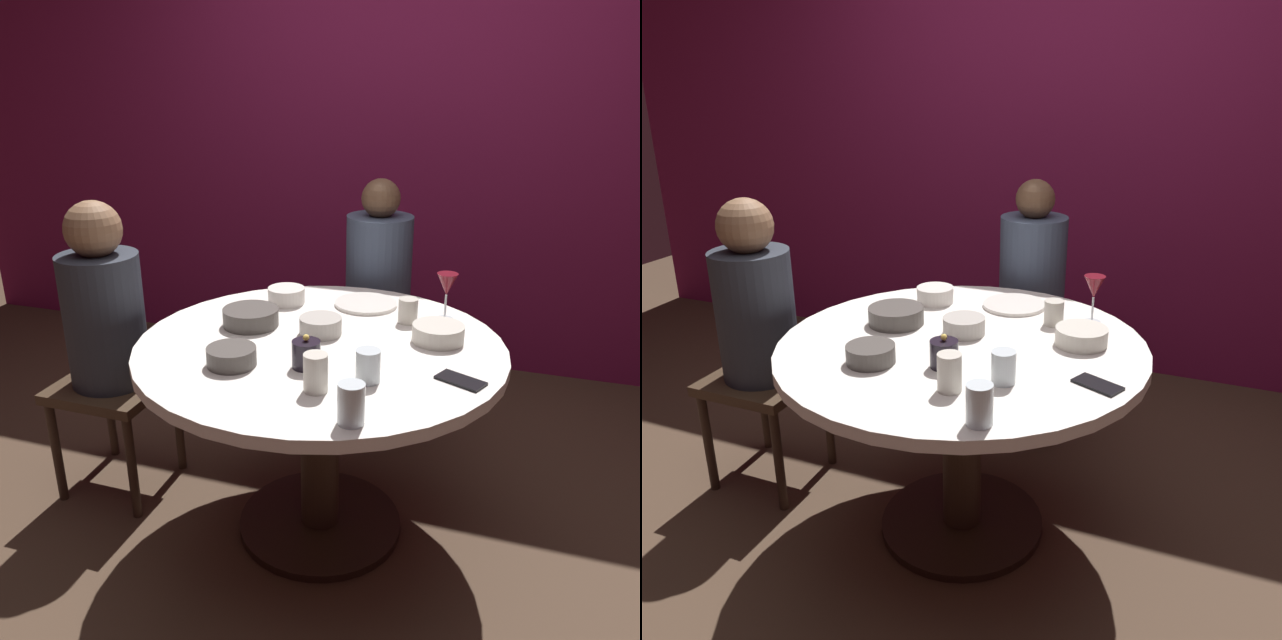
{
  "view_description": "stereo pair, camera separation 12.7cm",
  "coord_description": "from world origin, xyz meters",
  "views": [
    {
      "loc": [
        0.61,
        -1.85,
        1.57
      ],
      "look_at": [
        0.0,
        0.0,
        0.82
      ],
      "focal_mm": 35.49,
      "sensor_mm": 36.0,
      "label": 1
    },
    {
      "loc": [
        0.73,
        -1.8,
        1.57
      ],
      "look_at": [
        0.0,
        0.0,
        0.82
      ],
      "focal_mm": 35.49,
      "sensor_mm": 36.0,
      "label": 2
    }
  ],
  "objects": [
    {
      "name": "dinner_plate",
      "position": [
        0.05,
        0.41,
        0.75
      ],
      "size": [
        0.24,
        0.24,
        0.01
      ],
      "primitive_type": "cylinder",
      "color": "silver",
      "rests_on": "dining_table"
    },
    {
      "name": "cup_center_front",
      "position": [
        0.22,
        -0.23,
        0.79
      ],
      "size": [
        0.07,
        0.07,
        0.1
      ],
      "primitive_type": "cylinder",
      "color": "silver",
      "rests_on": "dining_table"
    },
    {
      "name": "wine_glass",
      "position": [
        0.37,
        0.34,
        0.87
      ],
      "size": [
        0.08,
        0.08,
        0.18
      ],
      "color": "silver",
      "rests_on": "dining_table"
    },
    {
      "name": "back_wall",
      "position": [
        0.0,
        1.68,
        1.3
      ],
      "size": [
        6.0,
        0.1,
        2.6
      ],
      "primitive_type": "cube",
      "color": "maroon",
      "rests_on": "ground"
    },
    {
      "name": "cup_near_candle",
      "position": [
        0.24,
        0.27,
        0.79
      ],
      "size": [
        0.07,
        0.07,
        0.09
      ],
      "primitive_type": "cylinder",
      "color": "beige",
      "rests_on": "dining_table"
    },
    {
      "name": "ground_plane",
      "position": [
        0.0,
        0.0,
        0.0
      ],
      "size": [
        8.0,
        8.0,
        0.0
      ],
      "primitive_type": "plane",
      "color": "#4C3828"
    },
    {
      "name": "bowl_rice_portion",
      "position": [
        -0.25,
        0.33,
        0.78
      ],
      "size": [
        0.14,
        0.14,
        0.06
      ],
      "primitive_type": "cylinder",
      "color": "silver",
      "rests_on": "dining_table"
    },
    {
      "name": "cup_by_left_diner",
      "position": [
        0.1,
        -0.34,
        0.8
      ],
      "size": [
        0.07,
        0.07,
        0.11
      ],
      "primitive_type": "cylinder",
      "color": "beige",
      "rests_on": "dining_table"
    },
    {
      "name": "bowl_small_white",
      "position": [
        0.37,
        0.13,
        0.77
      ],
      "size": [
        0.17,
        0.17,
        0.06
      ],
      "primitive_type": "cylinder",
      "color": "beige",
      "rests_on": "dining_table"
    },
    {
      "name": "candle_holder",
      "position": [
        0.02,
        -0.2,
        0.79
      ],
      "size": [
        0.09,
        0.09,
        0.11
      ],
      "color": "black",
      "rests_on": "dining_table"
    },
    {
      "name": "dining_table",
      "position": [
        0.0,
        0.0,
        0.57
      ],
      "size": [
        1.23,
        1.23,
        0.74
      ],
      "color": "white",
      "rests_on": "ground"
    },
    {
      "name": "bowl_salad_center",
      "position": [
        -0.02,
        0.07,
        0.77
      ],
      "size": [
        0.15,
        0.15,
        0.06
      ],
      "primitive_type": "cylinder",
      "color": "#B2ADA3",
      "rests_on": "dining_table"
    },
    {
      "name": "bowl_sauce_side",
      "position": [
        -0.2,
        -0.25,
        0.77
      ],
      "size": [
        0.15,
        0.15,
        0.06
      ],
      "primitive_type": "cylinder",
      "color": "#4C4742",
      "rests_on": "dining_table"
    },
    {
      "name": "cup_by_right_diner",
      "position": [
        0.24,
        -0.48,
        0.8
      ],
      "size": [
        0.07,
        0.07,
        0.11
      ],
      "primitive_type": "cylinder",
      "color": "silver",
      "rests_on": "dining_table"
    },
    {
      "name": "cell_phone",
      "position": [
        0.48,
        -0.15,
        0.75
      ],
      "size": [
        0.16,
        0.12,
        0.01
      ],
      "primitive_type": "cube",
      "rotation": [
        0.0,
        0.0,
        4.29
      ],
      "color": "black",
      "rests_on": "dining_table"
    },
    {
      "name": "seated_diner_left",
      "position": [
        -0.85,
        0.0,
        0.72
      ],
      "size": [
        0.4,
        0.4,
        1.17
      ],
      "rotation": [
        0.0,
        0.0,
        6.28
      ],
      "color": "#3F2D1E",
      "rests_on": "ground"
    },
    {
      "name": "seated_diner_back",
      "position": [
        0.0,
        0.84,
        0.72
      ],
      "size": [
        0.4,
        0.4,
        1.17
      ],
      "rotation": [
        0.0,
        0.0,
        4.71
      ],
      "color": "#3F2D1E",
      "rests_on": "ground"
    },
    {
      "name": "bowl_serving_large",
      "position": [
        -0.28,
        0.07,
        0.78
      ],
      "size": [
        0.2,
        0.2,
        0.06
      ],
      "primitive_type": "cylinder",
      "color": "#4C4742",
      "rests_on": "dining_table"
    }
  ]
}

